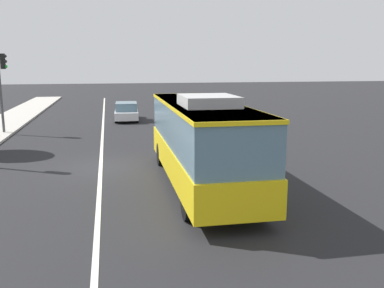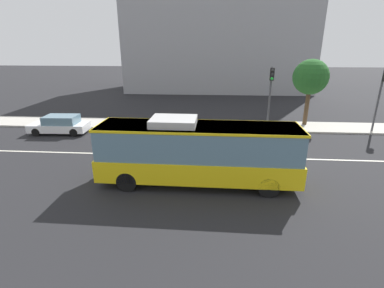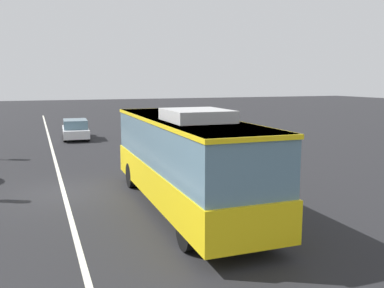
% 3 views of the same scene
% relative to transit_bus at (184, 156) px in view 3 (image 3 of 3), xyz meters
% --- Properties ---
extents(ground_plane, '(160.00, 160.00, 0.00)m').
position_rel_transit_bus_xyz_m(ground_plane, '(3.58, 3.74, -1.81)').
color(ground_plane, black).
extents(lane_centre_line, '(76.00, 0.16, 0.01)m').
position_rel_transit_bus_xyz_m(lane_centre_line, '(3.58, 3.74, -1.80)').
color(lane_centre_line, silver).
rests_on(lane_centre_line, ground_plane).
extents(transit_bus, '(10.03, 2.61, 3.46)m').
position_rel_transit_bus_xyz_m(transit_bus, '(0.00, 0.00, 0.00)').
color(transit_bus, yellow).
rests_on(transit_bus, ground_plane).
extents(sedan_white_ahead, '(4.58, 2.01, 1.46)m').
position_rel_transit_bus_xyz_m(sedan_white_ahead, '(18.84, 1.89, -1.09)').
color(sedan_white_ahead, white).
rests_on(sedan_white_ahead, ground_plane).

